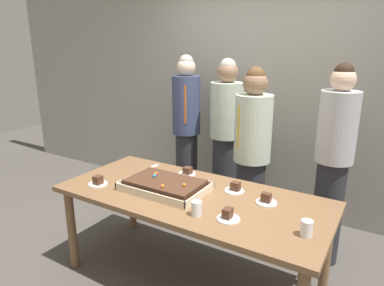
% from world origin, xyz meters
% --- Properties ---
extents(ground_plane, '(12.00, 12.00, 0.00)m').
position_xyz_m(ground_plane, '(0.00, 0.00, 0.00)').
color(ground_plane, '#4C4742').
extents(interior_back_panel, '(8.00, 0.12, 3.00)m').
position_xyz_m(interior_back_panel, '(0.00, 1.60, 1.50)').
color(interior_back_panel, '#9E998E').
rests_on(interior_back_panel, ground_plane).
extents(party_table, '(2.04, 0.91, 0.74)m').
position_xyz_m(party_table, '(0.00, 0.00, 0.67)').
color(party_table, brown).
rests_on(party_table, ground_plane).
extents(sheet_cake, '(0.64, 0.42, 0.10)m').
position_xyz_m(sheet_cake, '(-0.22, -0.04, 0.78)').
color(sheet_cake, beige).
rests_on(sheet_cake, party_table).
extents(plated_slice_near_left, '(0.15, 0.15, 0.08)m').
position_xyz_m(plated_slice_near_left, '(0.26, 0.21, 0.77)').
color(plated_slice_near_left, white).
rests_on(plated_slice_near_left, party_table).
extents(plated_slice_near_right, '(0.15, 0.15, 0.08)m').
position_xyz_m(plated_slice_near_right, '(0.53, 0.14, 0.77)').
color(plated_slice_near_right, white).
rests_on(plated_slice_near_right, party_table).
extents(plated_slice_far_left, '(0.15, 0.15, 0.07)m').
position_xyz_m(plated_slice_far_left, '(-0.24, 0.32, 0.77)').
color(plated_slice_far_left, white).
rests_on(plated_slice_far_left, party_table).
extents(plated_slice_far_right, '(0.15, 0.15, 0.08)m').
position_xyz_m(plated_slice_far_right, '(-0.73, -0.24, 0.77)').
color(plated_slice_far_right, white).
rests_on(plated_slice_far_right, party_table).
extents(plated_slice_center_front, '(0.15, 0.15, 0.08)m').
position_xyz_m(plated_slice_center_front, '(0.41, -0.21, 0.77)').
color(plated_slice_center_front, white).
rests_on(plated_slice_center_front, party_table).
extents(drink_cup_nearest, '(0.07, 0.07, 0.10)m').
position_xyz_m(drink_cup_nearest, '(0.88, -0.15, 0.79)').
color(drink_cup_nearest, white).
rests_on(drink_cup_nearest, party_table).
extents(drink_cup_middle, '(0.07, 0.07, 0.10)m').
position_xyz_m(drink_cup_middle, '(0.20, -0.27, 0.79)').
color(drink_cup_middle, white).
rests_on(drink_cup_middle, party_table).
extents(cake_server_utensil, '(0.03, 0.20, 0.01)m').
position_xyz_m(cake_server_utensil, '(-0.61, 0.29, 0.75)').
color(cake_server_utensil, silver).
rests_on(cake_server_utensil, party_table).
extents(person_serving_front, '(0.31, 0.31, 1.73)m').
position_xyz_m(person_serving_front, '(-0.73, 1.09, 0.91)').
color(person_serving_front, '#28282D').
rests_on(person_serving_front, ground_plane).
extents(person_green_shirt_behind, '(0.30, 0.30, 1.70)m').
position_xyz_m(person_green_shirt_behind, '(0.85, 0.83, 0.89)').
color(person_green_shirt_behind, '#28282D').
rests_on(person_green_shirt_behind, ground_plane).
extents(person_striped_tie_right, '(0.33, 0.33, 1.65)m').
position_xyz_m(person_striped_tie_right, '(0.17, 0.78, 0.86)').
color(person_striped_tie_right, '#28282D').
rests_on(person_striped_tie_right, ground_plane).
extents(person_far_right_suit, '(0.35, 0.35, 1.70)m').
position_xyz_m(person_far_right_suit, '(-0.29, 1.17, 0.89)').
color(person_far_right_suit, '#28282D').
rests_on(person_far_right_suit, ground_plane).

